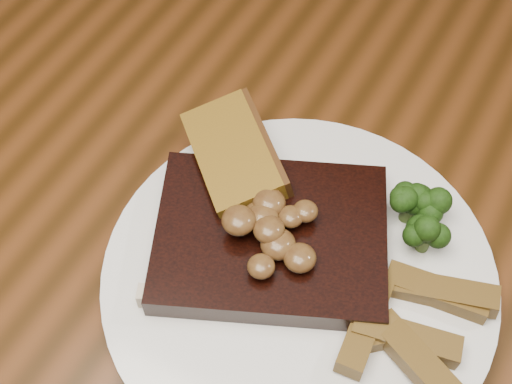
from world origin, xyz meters
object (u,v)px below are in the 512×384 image
Objects in this scene: plate at (299,280)px; garlic_bread at (233,169)px; steak at (271,239)px; potato_wedges at (406,313)px; dining_table at (258,275)px.

plate is 3.00× the size of garlic_bread.
steak is 0.11m from potato_wedges.
dining_table is 5.43× the size of plate.
dining_table is 0.12m from plate.
garlic_bread is (-0.04, 0.02, 0.12)m from dining_table.
steak is 1.74× the size of garlic_bread.
dining_table is 0.12m from steak.
steak is at bearing 4.72° from garlic_bread.
garlic_bread is (-0.06, 0.04, -0.00)m from steak.
garlic_bread is 0.18m from potato_wedges.
steak is 0.07m from garlic_bread.
plate is at bearing 10.00° from garlic_bread.
dining_table is at bearing 169.72° from potato_wedges.
plate is 0.04m from steak.
potato_wedges is at bearing -10.28° from dining_table.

